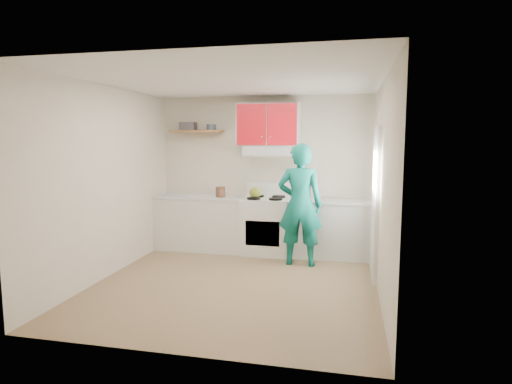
% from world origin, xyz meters
% --- Properties ---
extents(floor, '(3.80, 3.80, 0.00)m').
position_xyz_m(floor, '(0.00, 0.00, 0.00)').
color(floor, brown).
rests_on(floor, ground).
extents(ceiling, '(3.60, 3.80, 0.04)m').
position_xyz_m(ceiling, '(0.00, 0.00, 2.60)').
color(ceiling, white).
rests_on(ceiling, floor).
extents(back_wall, '(3.60, 0.04, 2.60)m').
position_xyz_m(back_wall, '(0.00, 1.90, 1.30)').
color(back_wall, beige).
rests_on(back_wall, floor).
extents(front_wall, '(3.60, 0.04, 2.60)m').
position_xyz_m(front_wall, '(0.00, -1.90, 1.30)').
color(front_wall, beige).
rests_on(front_wall, floor).
extents(left_wall, '(0.04, 3.80, 2.60)m').
position_xyz_m(left_wall, '(-1.80, 0.00, 1.30)').
color(left_wall, beige).
rests_on(left_wall, floor).
extents(right_wall, '(0.04, 3.80, 2.60)m').
position_xyz_m(right_wall, '(1.80, 0.00, 1.30)').
color(right_wall, beige).
rests_on(right_wall, floor).
extents(door, '(0.05, 0.85, 2.05)m').
position_xyz_m(door, '(1.78, 0.70, 1.02)').
color(door, white).
rests_on(door, floor).
extents(door_glass, '(0.01, 0.55, 0.95)m').
position_xyz_m(door_glass, '(1.75, 0.70, 1.45)').
color(door_glass, white).
rests_on(door_glass, door).
extents(counter_left, '(1.52, 0.60, 0.90)m').
position_xyz_m(counter_left, '(-1.04, 1.60, 0.45)').
color(counter_left, silver).
rests_on(counter_left, floor).
extents(counter_right, '(1.32, 0.60, 0.90)m').
position_xyz_m(counter_right, '(1.14, 1.60, 0.45)').
color(counter_right, silver).
rests_on(counter_right, floor).
extents(stove, '(0.76, 0.65, 0.92)m').
position_xyz_m(stove, '(0.10, 1.57, 0.46)').
color(stove, white).
rests_on(stove, floor).
extents(range_hood, '(0.76, 0.44, 0.15)m').
position_xyz_m(range_hood, '(0.10, 1.68, 1.70)').
color(range_hood, silver).
rests_on(range_hood, back_wall).
extents(upper_cabinets, '(1.02, 0.33, 0.70)m').
position_xyz_m(upper_cabinets, '(0.10, 1.73, 2.12)').
color(upper_cabinets, red).
rests_on(upper_cabinets, back_wall).
extents(shelf, '(0.90, 0.30, 0.04)m').
position_xyz_m(shelf, '(-1.15, 1.75, 2.02)').
color(shelf, brown).
rests_on(shelf, back_wall).
extents(books, '(0.27, 0.20, 0.14)m').
position_xyz_m(books, '(-1.30, 1.73, 2.11)').
color(books, '#3C3539').
rests_on(books, shelf).
extents(tin, '(0.17, 0.17, 0.10)m').
position_xyz_m(tin, '(-0.88, 1.72, 2.09)').
color(tin, '#333D4C').
rests_on(tin, shelf).
extents(kettle, '(0.24, 0.24, 0.17)m').
position_xyz_m(kettle, '(-0.10, 1.62, 1.01)').
color(kettle, olive).
rests_on(kettle, stove).
extents(crock, '(0.20, 0.20, 0.19)m').
position_xyz_m(crock, '(-0.68, 1.56, 1.00)').
color(crock, '#4E3122').
rests_on(crock, counter_left).
extents(cutting_board, '(0.32, 0.25, 0.02)m').
position_xyz_m(cutting_board, '(0.99, 1.51, 0.91)').
color(cutting_board, olive).
rests_on(cutting_board, counter_right).
extents(silicone_mat, '(0.36, 0.31, 0.01)m').
position_xyz_m(silicone_mat, '(1.53, 1.54, 0.90)').
color(silicone_mat, '#B41812').
rests_on(silicone_mat, counter_right).
extents(person, '(0.67, 0.44, 1.83)m').
position_xyz_m(person, '(0.71, 1.04, 0.91)').
color(person, '#0B685C').
rests_on(person, floor).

